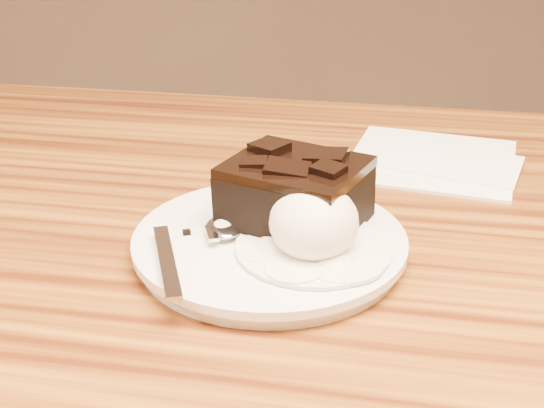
% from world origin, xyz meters
% --- Properties ---
extents(plate, '(0.21, 0.21, 0.02)m').
position_xyz_m(plate, '(-0.06, -0.01, 0.76)').
color(plate, white).
rests_on(plate, dining_table).
extents(brownie, '(0.12, 0.11, 0.05)m').
position_xyz_m(brownie, '(-0.04, 0.01, 0.79)').
color(brownie, black).
rests_on(brownie, plate).
extents(ice_cream_scoop, '(0.07, 0.07, 0.06)m').
position_xyz_m(ice_cream_scoop, '(-0.02, -0.03, 0.79)').
color(ice_cream_scoop, white).
rests_on(ice_cream_scoop, plate).
extents(melt_puddle, '(0.12, 0.12, 0.00)m').
position_xyz_m(melt_puddle, '(-0.02, -0.03, 0.77)').
color(melt_puddle, white).
rests_on(melt_puddle, plate).
extents(spoon, '(0.09, 0.15, 0.01)m').
position_xyz_m(spoon, '(-0.09, -0.02, 0.77)').
color(spoon, silver).
rests_on(spoon, plate).
extents(napkin, '(0.19, 0.19, 0.01)m').
position_xyz_m(napkin, '(0.07, 0.21, 0.75)').
color(napkin, white).
rests_on(napkin, dining_table).
extents(crumb_a, '(0.01, 0.01, 0.00)m').
position_xyz_m(crumb_a, '(-0.12, -0.02, 0.77)').
color(crumb_a, black).
rests_on(crumb_a, plate).
extents(crumb_b, '(0.01, 0.01, 0.00)m').
position_xyz_m(crumb_b, '(-0.08, 0.01, 0.77)').
color(crumb_b, black).
rests_on(crumb_b, plate).
extents(crumb_c, '(0.01, 0.01, 0.00)m').
position_xyz_m(crumb_c, '(-0.10, -0.01, 0.77)').
color(crumb_c, black).
rests_on(crumb_c, plate).
extents(crumb_d, '(0.01, 0.01, 0.00)m').
position_xyz_m(crumb_d, '(-0.05, -0.03, 0.77)').
color(crumb_d, black).
rests_on(crumb_d, plate).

